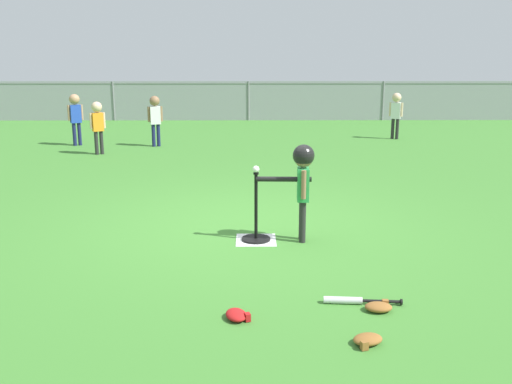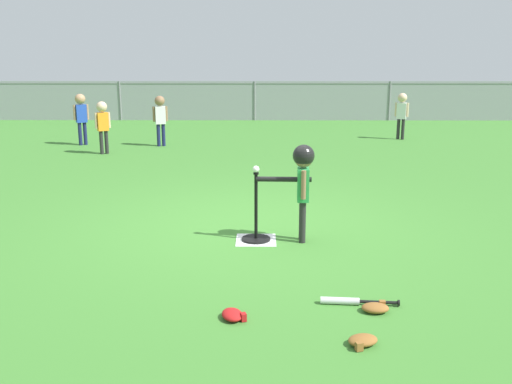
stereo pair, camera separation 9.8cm
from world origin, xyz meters
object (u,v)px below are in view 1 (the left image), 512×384
(batting_tee, at_px, (256,229))
(fielder_deep_center, at_px, (97,121))
(glove_by_plate, at_px, (237,315))
(baseball_on_tee, at_px, (256,169))
(spare_bat_silver, at_px, (351,300))
(glove_near_bats, at_px, (379,307))
(fielder_near_right, at_px, (155,114))
(fielder_near_left, at_px, (396,109))
(batter_child, at_px, (302,173))
(fielder_deep_right, at_px, (75,113))
(glove_tossed_aside, at_px, (368,340))

(batting_tee, relative_size, fielder_deep_center, 0.73)
(glove_by_plate, bearing_deg, fielder_deep_center, 111.85)
(baseball_on_tee, bearing_deg, fielder_deep_center, 119.86)
(spare_bat_silver, bearing_deg, glove_near_bats, -34.00)
(fielder_near_right, distance_m, fielder_near_left, 5.56)
(batter_child, xyz_separation_m, glove_by_plate, (-0.66, -1.90, -0.73))
(fielder_deep_center, relative_size, fielder_deep_right, 0.94)
(fielder_near_right, bearing_deg, spare_bat_silver, -70.19)
(baseball_on_tee, relative_size, batter_child, 0.07)
(glove_tossed_aside, bearing_deg, batter_child, 96.96)
(batting_tee, relative_size, baseball_on_tee, 10.35)
(glove_tossed_aside, bearing_deg, fielder_near_left, 75.28)
(fielder_near_right, relative_size, fielder_deep_center, 1.04)
(batter_child, relative_size, fielder_near_left, 1.00)
(fielder_deep_center, height_order, spare_bat_silver, fielder_deep_center)
(batting_tee, bearing_deg, fielder_deep_right, 120.70)
(fielder_deep_right, height_order, glove_by_plate, fielder_deep_right)
(glove_by_plate, relative_size, glove_near_bats, 1.13)
(baseball_on_tee, relative_size, spare_bat_silver, 0.11)
(fielder_deep_right, height_order, spare_bat_silver, fielder_deep_right)
(fielder_deep_right, bearing_deg, glove_tossed_aside, -62.26)
(batter_child, relative_size, glove_by_plate, 4.14)
(fielder_deep_center, bearing_deg, batter_child, -56.43)
(glove_tossed_aside, bearing_deg, spare_bat_silver, 90.31)
(spare_bat_silver, height_order, glove_tossed_aside, glove_tossed_aside)
(baseball_on_tee, relative_size, fielder_deep_right, 0.07)
(batter_child, bearing_deg, fielder_deep_right, 123.74)
(fielder_deep_right, bearing_deg, baseball_on_tee, -59.30)
(fielder_near_right, height_order, glove_tossed_aside, fielder_near_right)
(fielder_near_left, height_order, glove_by_plate, fielder_near_left)
(batting_tee, distance_m, glove_tossed_aside, 2.46)
(batting_tee, distance_m, fielder_deep_right, 7.62)
(fielder_near_right, bearing_deg, batting_tee, -71.64)
(fielder_near_right, height_order, fielder_deep_right, fielder_deep_right)
(baseball_on_tee, bearing_deg, fielder_near_right, 108.36)
(fielder_deep_center, xyz_separation_m, spare_bat_silver, (3.89, -7.07, -0.65))
(fielder_deep_center, relative_size, fielder_near_left, 0.98)
(baseball_on_tee, xyz_separation_m, spare_bat_silver, (0.78, -1.65, -0.77))
(spare_bat_silver, xyz_separation_m, glove_by_plate, (-0.94, -0.27, 0.01))
(batting_tee, xyz_separation_m, glove_near_bats, (0.98, -1.79, -0.09))
(fielder_deep_center, bearing_deg, fielder_near_right, 44.49)
(spare_bat_silver, bearing_deg, fielder_near_left, 74.22)
(fielder_near_left, distance_m, glove_tossed_aside, 10.10)
(glove_near_bats, height_order, glove_tossed_aside, same)
(baseball_on_tee, distance_m, glove_by_plate, 2.08)
(glove_by_plate, bearing_deg, fielder_near_right, 103.23)
(fielder_deep_right, xyz_separation_m, glove_near_bats, (4.86, -8.32, -0.69))
(batting_tee, distance_m, fielder_near_left, 8.16)
(batter_child, relative_size, fielder_deep_right, 0.96)
(batter_child, height_order, glove_by_plate, batter_child)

